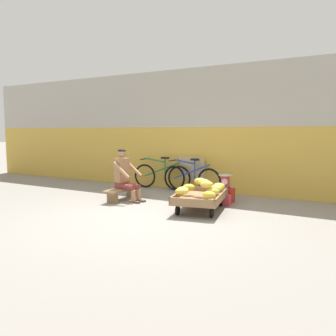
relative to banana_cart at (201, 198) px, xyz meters
The scene contains 12 objects.
ground_plane 1.17m from the banana_cart, 125.07° to the right, with size 80.00×80.00×0.00m, color gray.
back_wall 2.59m from the banana_cart, 107.13° to the left, with size 16.00×0.30×3.12m.
banana_cart is the anchor object (origin of this frame).
banana_pile 0.24m from the banana_cart, 34.74° to the right, with size 0.94×1.24×0.26m.
low_bench 1.94m from the banana_cart, behind, with size 0.37×1.12×0.27m.
vendor_seated 1.88m from the banana_cart, behind, with size 0.71×0.52×1.14m.
plastic_crate 0.99m from the banana_cart, 81.77° to the left, with size 0.36×0.28×0.30m.
weighing_scale 1.01m from the banana_cart, 81.77° to the left, with size 0.30×0.30×0.29m.
bicycle_near_left 2.61m from the banana_cart, 137.51° to the left, with size 1.66×0.48×0.86m.
bicycle_far_left 1.98m from the banana_cart, 121.06° to the left, with size 1.66×0.48×0.86m.
sign_board 2.25m from the banana_cart, 119.14° to the left, with size 0.70×0.27×0.87m.
shopping_bag 0.69m from the banana_cart, 64.36° to the left, with size 0.18×0.12×0.24m, color #D13D4C.
Camera 1 is at (3.33, -5.07, 1.53)m, focal length 36.71 mm.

